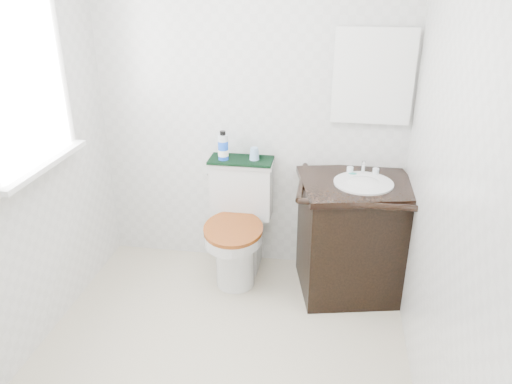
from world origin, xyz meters
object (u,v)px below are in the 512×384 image
(mouthwash_bottle, at_px, (223,147))
(cup, at_px, (254,154))
(vanity, at_px, (354,234))
(toilet, at_px, (239,229))
(trash_bin, at_px, (242,246))

(mouthwash_bottle, height_order, cup, mouthwash_bottle)
(vanity, distance_m, cup, 0.88)
(toilet, height_order, trash_bin, toilet)
(toilet, bearing_deg, trash_bin, 90.00)
(cup, bearing_deg, trash_bin, 175.67)
(trash_bin, height_order, mouthwash_bottle, mouthwash_bottle)
(vanity, relative_size, cup, 10.52)
(trash_bin, xyz_separation_m, mouthwash_bottle, (-0.12, -0.04, 0.81))
(trash_bin, bearing_deg, vanity, -13.54)
(vanity, bearing_deg, cup, 165.28)
(toilet, xyz_separation_m, trash_bin, (-0.00, 0.13, -0.22))
(mouthwash_bottle, relative_size, cup, 2.36)
(toilet, bearing_deg, vanity, -4.33)
(vanity, bearing_deg, trash_bin, 166.46)
(trash_bin, xyz_separation_m, cup, (0.10, -0.01, 0.76))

